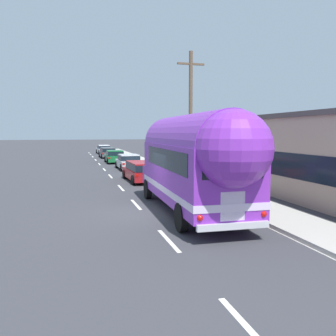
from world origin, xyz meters
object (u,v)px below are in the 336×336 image
object	(u,v)px
painted_bus	(195,159)
utility_pole	(191,116)
car_fourth	(107,152)
car_third	(115,156)
car_lead	(142,170)
car_fifth	(104,149)
car_second	(129,161)

from	to	relation	value
painted_bus	utility_pole	bearing A→B (deg)	72.17
car_fourth	painted_bus	bearing A→B (deg)	-89.74
car_third	car_fourth	distance (m)	7.71
car_lead	car_fourth	xyz separation A→B (m)	(-0.01, 23.36, -0.01)
car_lead	car_fifth	size ratio (longest dim) A/B	1.01
painted_bus	car_third	size ratio (longest dim) A/B	2.29
car_second	car_fourth	bearing A→B (deg)	91.59
utility_pole	car_second	world-z (taller)	utility_pole
painted_bus	car_second	size ratio (longest dim) A/B	2.39
painted_bus	car_fourth	bearing A→B (deg)	90.26
car_fifth	car_second	bearing A→B (deg)	-89.73
utility_pole	car_lead	xyz separation A→B (m)	(-2.84, 2.00, -3.63)
car_second	car_third	distance (m)	7.41
painted_bus	car_third	bearing A→B (deg)	90.25
painted_bus	car_fifth	distance (m)	42.90
car_third	car_fourth	xyz separation A→B (m)	(-0.04, 7.71, 0.04)
car_lead	car_fourth	world-z (taller)	same
painted_bus	car_fifth	bearing A→B (deg)	89.79
car_lead	car_third	distance (m)	15.65
car_second	car_third	bearing A→B (deg)	92.95
car_third	car_fourth	world-z (taller)	same
car_lead	car_third	xyz separation A→B (m)	(0.02, 15.65, -0.06)
car_third	painted_bus	bearing A→B (deg)	-89.75
car_second	painted_bus	bearing A→B (deg)	-90.82
utility_pole	painted_bus	distance (m)	9.06
painted_bus	car_second	world-z (taller)	painted_bus
painted_bus	car_lead	size ratio (longest dim) A/B	2.25
utility_pole	car_second	distance (m)	11.16
utility_pole	car_third	bearing A→B (deg)	99.05
car_fourth	utility_pole	bearing A→B (deg)	-83.59
car_second	car_fourth	world-z (taller)	same
utility_pole	car_fifth	distance (m)	34.77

